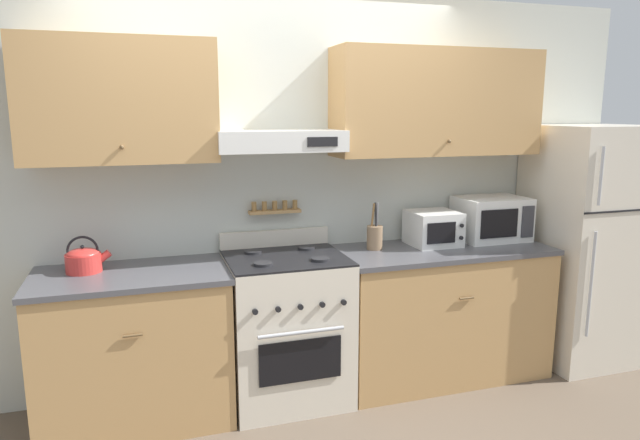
# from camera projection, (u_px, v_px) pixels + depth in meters

# --- Properties ---
(ground_plane) EXTENTS (16.00, 16.00, 0.00)m
(ground_plane) POSITION_uv_depth(u_px,v_px,m) (301.00, 422.00, 3.35)
(ground_plane) COLOR brown
(wall_back) EXTENTS (5.20, 0.46, 2.55)m
(wall_back) POSITION_uv_depth(u_px,v_px,m) (286.00, 162.00, 3.67)
(wall_back) COLOR silver
(wall_back) RESTS_ON ground_plane
(counter_left) EXTENTS (1.09, 0.65, 0.90)m
(counter_left) POSITION_uv_depth(u_px,v_px,m) (135.00, 347.00, 3.31)
(counter_left) COLOR tan
(counter_left) RESTS_ON ground_plane
(counter_right) EXTENTS (1.44, 0.65, 0.90)m
(counter_right) POSITION_uv_depth(u_px,v_px,m) (440.00, 311.00, 3.90)
(counter_right) COLOR tan
(counter_right) RESTS_ON ground_plane
(stove_range) EXTENTS (0.72, 0.66, 1.03)m
(stove_range) POSITION_uv_depth(u_px,v_px,m) (287.00, 327.00, 3.57)
(stove_range) COLOR beige
(stove_range) RESTS_ON ground_plane
(refrigerator) EXTENTS (0.77, 0.72, 1.70)m
(refrigerator) POSITION_uv_depth(u_px,v_px,m) (588.00, 244.00, 4.13)
(refrigerator) COLOR beige
(refrigerator) RESTS_ON ground_plane
(tea_kettle) EXTENTS (0.25, 0.20, 0.21)m
(tea_kettle) POSITION_uv_depth(u_px,v_px,m) (84.00, 259.00, 3.22)
(tea_kettle) COLOR red
(tea_kettle) RESTS_ON counter_left
(microwave) EXTENTS (0.47, 0.36, 0.30)m
(microwave) POSITION_uv_depth(u_px,v_px,m) (491.00, 218.00, 4.03)
(microwave) COLOR white
(microwave) RESTS_ON counter_right
(utensil_crock) EXTENTS (0.10, 0.10, 0.31)m
(utensil_crock) POSITION_uv_depth(u_px,v_px,m) (375.00, 236.00, 3.75)
(utensil_crock) COLOR #8E7051
(utensil_crock) RESTS_ON counter_right
(toaster_oven) EXTENTS (0.32, 0.32, 0.23)m
(toaster_oven) POSITION_uv_depth(u_px,v_px,m) (433.00, 228.00, 3.87)
(toaster_oven) COLOR white
(toaster_oven) RESTS_ON counter_right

